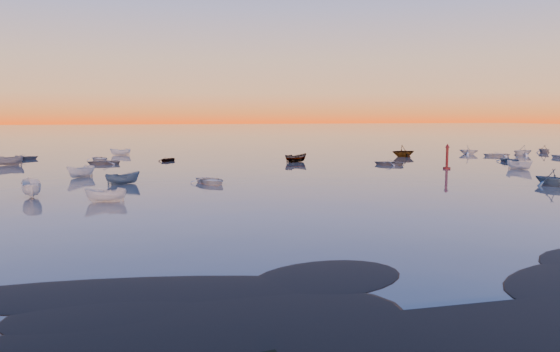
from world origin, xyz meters
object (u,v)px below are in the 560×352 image
object	(u,v)px
boat_near_right	(551,185)
channel_marker	(447,159)
boat_near_left	(211,184)
boat_near_center	(123,184)

from	to	relation	value
boat_near_right	channel_marker	size ratio (longest dim) A/B	1.07
boat_near_left	boat_near_right	world-z (taller)	boat_near_right
boat_near_center	channel_marker	bearing A→B (deg)	-97.12
boat_near_left	boat_near_right	size ratio (longest dim) A/B	1.21
boat_near_right	channel_marker	bearing A→B (deg)	-102.74
boat_near_left	channel_marker	world-z (taller)	channel_marker
boat_near_left	channel_marker	bearing A→B (deg)	-7.74
channel_marker	boat_near_center	bearing A→B (deg)	-171.83
boat_near_left	channel_marker	size ratio (longest dim) A/B	1.30
boat_near_left	boat_near_center	bearing A→B (deg)	144.95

